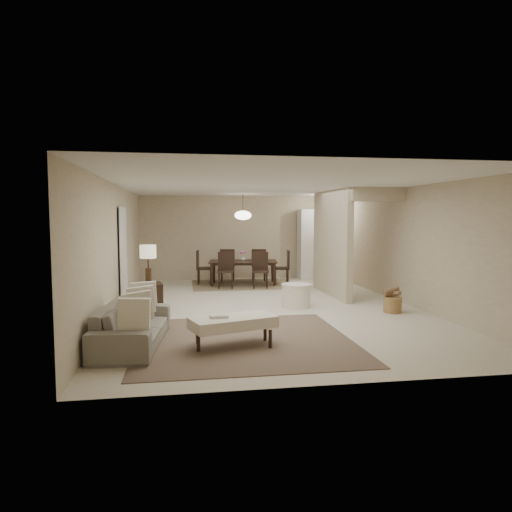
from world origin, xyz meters
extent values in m
plane|color=beige|center=(0.00, 0.00, 0.00)|extent=(9.00, 9.00, 0.00)
plane|color=white|center=(0.00, 0.00, 2.50)|extent=(9.00, 9.00, 0.00)
plane|color=tan|center=(0.00, 4.50, 1.25)|extent=(6.00, 0.00, 6.00)
plane|color=tan|center=(-3.00, 0.00, 1.25)|extent=(0.00, 9.00, 9.00)
plane|color=tan|center=(3.00, 0.00, 1.25)|extent=(0.00, 9.00, 9.00)
cube|color=tan|center=(1.80, 1.25, 1.25)|extent=(0.15, 2.50, 2.50)
cube|color=black|center=(-2.97, 0.60, 1.02)|extent=(0.04, 0.90, 2.04)
cube|color=silver|center=(2.35, 4.15, 1.05)|extent=(1.20, 0.55, 2.10)
cylinder|color=white|center=(2.30, 3.20, 2.46)|extent=(0.44, 0.44, 0.05)
cube|color=brown|center=(-0.82, -2.51, 0.01)|extent=(3.20, 3.20, 0.01)
imported|color=slate|center=(-2.45, -2.51, 0.30)|extent=(2.14, 1.01, 0.60)
cube|color=beige|center=(-1.02, -2.81, 0.35)|extent=(1.33, 0.90, 0.16)
cylinder|color=black|center=(-1.52, -3.01, 0.14)|extent=(0.05, 0.05, 0.27)
cylinder|color=black|center=(-0.51, -3.01, 0.14)|extent=(0.05, 0.05, 0.27)
cylinder|color=black|center=(-1.52, -2.61, 0.14)|extent=(0.05, 0.05, 0.27)
cylinder|color=black|center=(-0.51, -2.61, 0.14)|extent=(0.05, 0.05, 0.27)
cube|color=black|center=(-2.40, -0.05, 0.28)|extent=(0.58, 0.58, 0.56)
cylinder|color=#412D1C|center=(-2.40, -0.05, 0.71)|extent=(0.12, 0.12, 0.30)
cylinder|color=#412D1C|center=(-2.40, -0.05, 0.99)|extent=(0.03, 0.03, 0.26)
cylinder|color=#F2E7C0|center=(-2.40, -0.05, 1.19)|extent=(0.32, 0.32, 0.26)
cylinder|color=beige|center=(0.60, -0.10, 0.24)|extent=(0.61, 0.61, 0.48)
cylinder|color=olive|center=(2.32, -0.96, 0.15)|extent=(0.39, 0.39, 0.30)
cube|color=#7E6C4E|center=(-0.08, 3.23, 0.01)|extent=(2.80, 2.10, 0.01)
imported|color=black|center=(-0.08, 3.23, 0.33)|extent=(1.99, 1.28, 0.66)
imported|color=silver|center=(-0.08, 3.23, 0.72)|extent=(0.17, 0.17, 0.14)
cube|color=gold|center=(2.33, 2.74, 0.01)|extent=(0.89, 0.58, 0.01)
cylinder|color=#412D1C|center=(-0.08, 3.23, 2.25)|extent=(0.02, 0.02, 0.50)
ellipsoid|color=#FFEAC6|center=(-0.08, 3.23, 1.92)|extent=(0.46, 0.46, 0.25)
camera|label=1|loc=(-1.72, -9.23, 1.86)|focal=32.00mm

